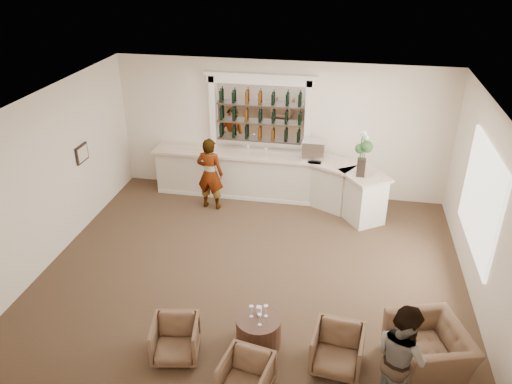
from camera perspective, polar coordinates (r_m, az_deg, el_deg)
ground at (r=9.83m, az=-0.33°, el=-8.88°), size 8.00×8.00×0.00m
room_shell at (r=9.29m, az=1.46°, el=5.37°), size 8.04×7.02×3.32m
bar_counter at (r=12.11m, az=1.62°, el=1.64°), size 5.72×1.80×1.14m
back_bar_alcove at (r=12.00m, az=0.42°, el=8.91°), size 2.64×0.25×3.00m
cocktail_table at (r=8.15m, az=0.29°, el=-15.62°), size 0.71×0.71×0.50m
sommelier at (r=11.65m, az=-5.27°, el=2.08°), size 0.68×0.48×1.75m
guest at (r=7.20m, az=16.23°, el=-17.65°), size 0.97×1.02×1.67m
armchair_left at (r=8.01m, az=-9.19°, el=-16.29°), size 0.80×0.82×0.64m
armchair_center at (r=7.42m, az=-1.12°, el=-20.33°), size 0.78×0.79×0.62m
armchair_right at (r=7.83m, az=9.29°, el=-17.34°), size 0.80×0.82×0.68m
armchair_far at (r=8.09m, az=19.07°, el=-16.65°), size 1.33×1.42×0.75m
espresso_machine at (r=11.74m, az=6.60°, el=4.83°), size 0.51×0.43×0.45m
flower_vase at (r=10.89m, az=12.10°, el=4.66°), size 0.28×0.28×1.05m
wine_glass_bar_left at (r=11.82m, az=1.15°, el=4.56°), size 0.07×0.07×0.21m
wine_glass_bar_right at (r=12.02m, az=-0.91°, el=4.95°), size 0.07×0.07×0.21m
wine_glass_tbl_a at (r=7.95m, az=-0.53°, el=-13.48°), size 0.07×0.07×0.21m
wine_glass_tbl_b at (r=7.96m, az=1.14°, el=-13.44°), size 0.07×0.07×0.21m
wine_glass_tbl_c at (r=7.81m, az=0.42°, el=-14.37°), size 0.07×0.07×0.21m
napkin_holder at (r=8.05m, az=0.34°, el=-13.31°), size 0.08×0.08×0.12m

